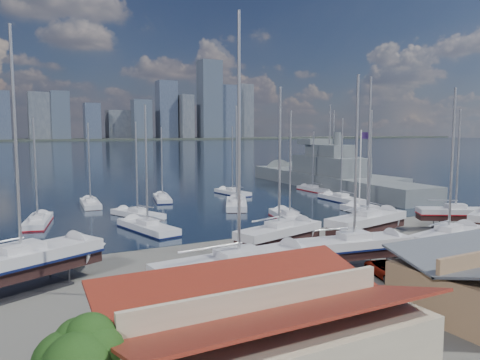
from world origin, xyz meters
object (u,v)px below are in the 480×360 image
sailboat_cradle_0 (22,262)px  car_a (286,293)px  flagpole (361,178)px  naval_ship_east (329,180)px  naval_ship_west (332,174)px

sailboat_cradle_0 → car_a: sailboat_cradle_0 is taller
sailboat_cradle_0 → car_a: bearing=-60.1°
sailboat_cradle_0 → flagpole: size_ratio=1.61×
naval_ship_east → naval_ship_west: size_ratio=1.28×
flagpole → car_a: bearing=-146.5°
sailboat_cradle_0 → naval_ship_east: size_ratio=0.36×
naval_ship_east → naval_ship_west: 13.93m
naval_ship_east → sailboat_cradle_0: bearing=127.9°
car_a → flagpole: 20.75m
sailboat_cradle_0 → flagpole: 32.41m
naval_ship_west → car_a: 79.58m
car_a → flagpole: (16.56, 10.95, 6.03)m
sailboat_cradle_0 → flagpole: bearing=-24.9°
naval_ship_west → flagpole: bearing=143.8°
naval_ship_west → car_a: (-52.93, -59.43, -0.95)m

